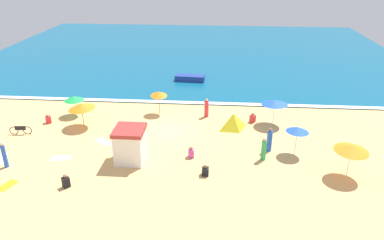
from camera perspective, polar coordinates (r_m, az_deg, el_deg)
The scene contains 26 objects.
ground_plane at distance 31.18m, azimuth -3.48°, elevation -1.63°, with size 60.00×60.00×0.00m, color #E5B26B.
ocean_water at distance 57.51m, azimuth 0.33°, elevation 10.71°, with size 60.00×44.00×0.10m, color #0F567A.
wave_breaker_foam at distance 36.86m, azimuth -2.17°, elevation 2.80°, with size 57.00×0.70×0.01m, color white.
lifeguard_cabana at distance 26.53m, azimuth -9.58°, elevation -3.76°, with size 2.13×2.31×2.55m.
beach_umbrella_0 at distance 32.27m, azimuth 12.73°, elevation 2.70°, with size 3.14×3.14×2.29m.
beach_umbrella_1 at distance 33.84m, azimuth -5.19°, elevation 4.09°, with size 2.00×2.02×2.27m.
beach_umbrella_2 at distance 32.49m, azimuth -16.82°, elevation 2.09°, with size 2.95×2.93×2.23m.
beach_umbrella_3 at distance 26.11m, azimuth 23.60°, elevation -4.04°, with size 2.96×2.97×2.41m.
beach_umbrella_4 at distance 27.78m, azimuth 16.11°, elevation -1.43°, with size 2.30×2.29×2.23m.
beach_umbrella_5 at distance 35.14m, azimuth -17.92°, elevation 3.22°, with size 1.79×1.80×1.89m.
beach_tent at distance 31.37m, azimuth 6.41°, elevation -0.17°, with size 2.51×2.36×1.40m.
parked_bicycle at distance 33.50m, azimuth -25.12°, elevation -1.41°, with size 1.81×0.28×0.76m.
beachgoer_0 at distance 25.07m, azimuth -19.04°, elevation -9.03°, with size 0.58×0.58×0.94m.
beachgoer_1 at distance 33.49m, azimuth 2.26°, elevation 1.83°, with size 0.45×0.45×1.76m.
beachgoer_2 at distance 28.21m, azimuth 11.96°, elevation -3.09°, with size 0.47×0.47×1.91m.
beachgoer_3 at distance 34.78m, azimuth -21.45°, elevation 0.13°, with size 0.61×0.61×0.86m.
beachgoer_4 at distance 28.65m, azimuth -27.18°, elevation -4.83°, with size 0.39×0.39×1.96m.
beachgoer_5 at distance 24.96m, azimuth 2.08°, elevation -7.93°, with size 0.46×0.46×0.79m.
beachgoer_6 at distance 26.98m, azimuth -0.15°, elevation -5.09°, with size 0.46×0.46×0.87m.
beachgoer_8 at distance 26.95m, azimuth 11.10°, elevation -4.47°, with size 0.51×0.51×1.80m.
beachgoer_9 at distance 32.99m, azimuth 9.42°, elevation 0.29°, with size 0.61×0.61×0.88m.
beach_towel_1 at distance 26.89m, azimuth -26.78°, elevation -9.07°, with size 1.10×1.46×0.01m.
beach_towel_2 at distance 28.71m, azimuth -19.77°, elevation -5.58°, with size 1.53×0.88×0.01m.
beach_towel_3 at distance 30.13m, azimuth -13.60°, elevation -3.29°, with size 1.68×1.45×0.01m.
beach_towel_4 at distance 30.28m, azimuth -27.66°, elevation -5.46°, with size 1.62×1.94×0.01m.
small_boat_0 at distance 43.26m, azimuth -0.32°, elevation 6.58°, with size 3.50×1.53×0.64m.
Camera 1 is at (4.11, -27.73, 13.65)m, focal length 34.29 mm.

